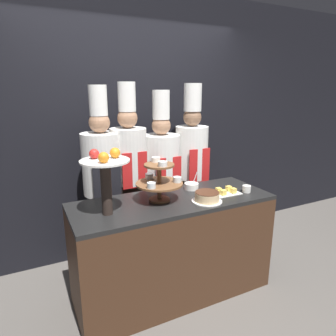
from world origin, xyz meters
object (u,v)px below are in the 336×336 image
tiered_stand (159,180)px  serving_bowl_far (191,186)px  fruit_pedestal (105,172)px  chef_right (191,164)px  chef_center_right (161,173)px  chef_left (103,178)px  cake_round (207,197)px  chef_center_left (129,171)px  cup_white (247,189)px  cake_square_tray (226,192)px

tiered_stand → serving_bowl_far: tiered_stand is taller
tiered_stand → fruit_pedestal: (-0.46, -0.08, 0.14)m
chef_right → serving_bowl_far: bearing=-120.3°
chef_center_right → chef_left: bearing=-180.0°
cake_round → chef_center_right: size_ratio=0.14×
chef_left → chef_center_left: 0.27m
serving_bowl_far → chef_center_left: chef_center_left is taller
cup_white → chef_right: 0.76m
chef_left → chef_center_left: size_ratio=0.98×
fruit_pedestal → cup_white: (1.25, -0.08, -0.30)m
cake_square_tray → chef_center_left: chef_center_left is taller
serving_bowl_far → fruit_pedestal: bearing=-165.8°
fruit_pedestal → cup_white: fruit_pedestal is taller
cake_square_tray → tiered_stand: bearing=170.1°
cup_white → cake_square_tray: (-0.19, 0.05, -0.01)m
fruit_pedestal → cake_square_tray: (1.07, -0.02, -0.31)m
cake_round → chef_center_left: 0.88m
tiered_stand → chef_right: 0.88m
cake_round → cake_square_tray: cake_round is taller
cake_square_tray → chef_center_left: 0.96m
cake_round → cup_white: 0.45m
serving_bowl_far → cup_white: bearing=-35.8°
chef_center_right → cup_white: bearing=-56.0°
chef_center_left → chef_right: 0.71m
tiered_stand → serving_bowl_far: size_ratio=2.45×
serving_bowl_far → chef_center_left: (-0.45, 0.45, 0.08)m
chef_center_right → chef_right: 0.37m
cake_round → cake_square_tray: (0.26, 0.09, -0.02)m
cake_round → serving_bowl_far: 0.33m
cup_white → serving_bowl_far: (-0.40, 0.29, -0.00)m
cup_white → cake_square_tray: cup_white is taller
cup_white → cake_square_tray: 0.20m
serving_bowl_far → chef_left: 0.85m
serving_bowl_far → chef_center_right: size_ratio=0.09×
cake_round → cup_white: cake_round is taller
fruit_pedestal → cake_round: (0.80, -0.12, -0.29)m
chef_center_right → chef_right: size_ratio=0.96×
cake_round → chef_right: chef_right is taller
tiered_stand → chef_left: 0.68m
fruit_pedestal → chef_left: 0.72m
tiered_stand → fruit_pedestal: fruit_pedestal is taller
chef_right → fruit_pedestal: bearing=-149.2°
serving_bowl_far → tiered_stand: bearing=-161.0°
chef_left → cup_white: bearing=-33.5°
cake_round → chef_center_right: (-0.05, 0.78, 0.01)m
cake_round → chef_center_left: (-0.40, 0.78, 0.07)m
fruit_pedestal → serving_bowl_far: 0.93m
fruit_pedestal → chef_center_right: 1.04m
tiered_stand → fruit_pedestal: 0.49m
cake_round → chef_left: 1.03m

